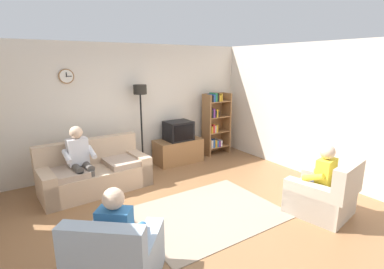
# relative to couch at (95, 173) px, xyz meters

# --- Properties ---
(ground_plane) EXTENTS (12.00, 12.00, 0.00)m
(ground_plane) POSITION_rel_couch_xyz_m (1.13, -1.78, -0.31)
(ground_plane) COLOR #8C603D
(back_wall_assembly) EXTENTS (6.20, 0.17, 2.70)m
(back_wall_assembly) POSITION_rel_couch_xyz_m (1.13, 0.88, 1.04)
(back_wall_assembly) COLOR silver
(back_wall_assembly) RESTS_ON ground_plane
(right_wall) EXTENTS (0.12, 5.80, 2.70)m
(right_wall) POSITION_rel_couch_xyz_m (3.99, -1.78, 1.04)
(right_wall) COLOR silver
(right_wall) RESTS_ON ground_plane
(couch) EXTENTS (1.95, 1.00, 0.90)m
(couch) POSITION_rel_couch_xyz_m (0.00, 0.00, 0.00)
(couch) COLOR tan
(couch) RESTS_ON ground_plane
(tv_stand) EXTENTS (1.10, 0.56, 0.55)m
(tv_stand) POSITION_rel_couch_xyz_m (2.07, 0.47, -0.04)
(tv_stand) COLOR olive
(tv_stand) RESTS_ON ground_plane
(tv) EXTENTS (0.60, 0.49, 0.44)m
(tv) POSITION_rel_couch_xyz_m (2.07, 0.45, 0.46)
(tv) COLOR black
(tv) RESTS_ON tv_stand
(bookshelf) EXTENTS (0.68, 0.36, 1.58)m
(bookshelf) POSITION_rel_couch_xyz_m (3.19, 0.54, 0.50)
(bookshelf) COLOR olive
(bookshelf) RESTS_ON ground_plane
(floor_lamp) EXTENTS (0.28, 0.28, 1.85)m
(floor_lamp) POSITION_rel_couch_xyz_m (1.21, 0.57, 1.14)
(floor_lamp) COLOR black
(floor_lamp) RESTS_ON ground_plane
(armchair_near_window) EXTENTS (1.18, 1.19, 0.90)m
(armchair_near_window) POSITION_rel_couch_xyz_m (-0.48, -2.59, -0.02)
(armchair_near_window) COLOR #9EADBC
(armchair_near_window) RESTS_ON ground_plane
(armchair_near_bookshelf) EXTENTS (0.95, 1.01, 0.90)m
(armchair_near_bookshelf) POSITION_rel_couch_xyz_m (2.69, -2.86, -0.02)
(armchair_near_bookshelf) COLOR #BCAD99
(armchair_near_bookshelf) RESTS_ON ground_plane
(area_rug) EXTENTS (2.20, 1.70, 0.01)m
(area_rug) POSITION_rel_couch_xyz_m (1.21, -1.87, -0.31)
(area_rug) COLOR gray
(area_rug) RESTS_ON ground_plane
(person_on_couch) EXTENTS (0.53, 0.55, 1.24)m
(person_on_couch) POSITION_rel_couch_xyz_m (-0.26, -0.11, 0.39)
(person_on_couch) COLOR silver
(person_on_couch) RESTS_ON ground_plane
(person_in_left_armchair) EXTENTS (0.63, 0.64, 1.12)m
(person_in_left_armchair) POSITION_rel_couch_xyz_m (-0.42, -2.52, 0.29)
(person_in_left_armchair) COLOR #3372B2
(person_in_left_armchair) RESTS_ON ground_plane
(person_in_right_armchair) EXTENTS (0.56, 0.58, 1.12)m
(person_in_right_armchair) POSITION_rel_couch_xyz_m (2.68, -2.77, 0.29)
(person_in_right_armchair) COLOR yellow
(person_in_right_armchair) RESTS_ON ground_plane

